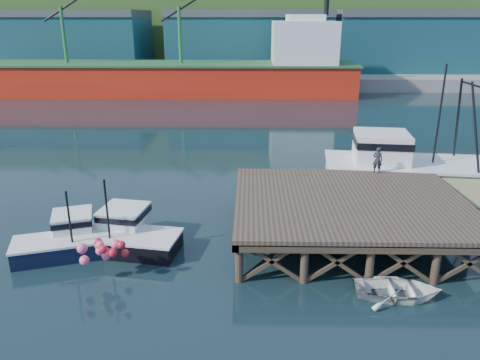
{
  "coord_description": "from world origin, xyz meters",
  "views": [
    {
      "loc": [
        0.21,
        -22.78,
        11.1
      ],
      "look_at": [
        -0.3,
        2.0,
        2.42
      ],
      "focal_mm": 35.0,
      "sensor_mm": 36.0,
      "label": 1
    }
  ],
  "objects_px": {
    "boat_navy": "(74,239)",
    "trawler": "(419,168)",
    "dockworker": "(378,160)",
    "dinghy": "(398,289)",
    "boat_black": "(118,234)"
  },
  "relations": [
    {
      "from": "boat_navy",
      "to": "trawler",
      "type": "distance_m",
      "value": 21.58
    },
    {
      "from": "dinghy",
      "to": "boat_navy",
      "type": "bearing_deg",
      "value": 80.66
    },
    {
      "from": "trawler",
      "to": "dinghy",
      "type": "relative_size",
      "value": 3.63
    },
    {
      "from": "boat_navy",
      "to": "trawler",
      "type": "height_order",
      "value": "trawler"
    },
    {
      "from": "boat_black",
      "to": "dockworker",
      "type": "distance_m",
      "value": 15.69
    },
    {
      "from": "boat_navy",
      "to": "dockworker",
      "type": "relative_size",
      "value": 3.78
    },
    {
      "from": "dockworker",
      "to": "trawler",
      "type": "bearing_deg",
      "value": -123.75
    },
    {
      "from": "dinghy",
      "to": "boat_black",
      "type": "bearing_deg",
      "value": 76.22
    },
    {
      "from": "trawler",
      "to": "dockworker",
      "type": "height_order",
      "value": "trawler"
    },
    {
      "from": "boat_navy",
      "to": "dockworker",
      "type": "bearing_deg",
      "value": 4.09
    },
    {
      "from": "dinghy",
      "to": "dockworker",
      "type": "distance_m",
      "value": 10.62
    },
    {
      "from": "trawler",
      "to": "dinghy",
      "type": "distance_m",
      "value": 13.3
    },
    {
      "from": "boat_navy",
      "to": "dinghy",
      "type": "height_order",
      "value": "boat_navy"
    },
    {
      "from": "boat_black",
      "to": "boat_navy",
      "type": "bearing_deg",
      "value": -155.11
    },
    {
      "from": "trawler",
      "to": "boat_navy",
      "type": "bearing_deg",
      "value": -150.13
    }
  ]
}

